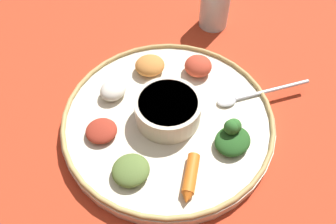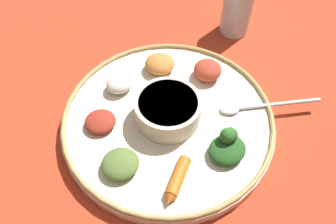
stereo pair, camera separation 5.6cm
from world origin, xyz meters
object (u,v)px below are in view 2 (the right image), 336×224
Objects in this scene: carrot_near_spoon at (177,180)px; drinking_glass at (237,13)px; center_bowl at (168,109)px; spoon at (254,107)px; greens_pile at (228,145)px.

drinking_glass reaches higher than carrot_near_spoon.
carrot_near_spoon is at bearing -107.30° from center_bowl.
center_bowl is 0.62× the size of spoon.
carrot_near_spoon is at bearing -132.79° from drinking_glass.
drinking_glass reaches higher than spoon.
center_bowl is 1.04× the size of drinking_glass.
greens_pile is (-0.09, -0.06, 0.01)m from spoon.
spoon is 0.23m from drinking_glass.
carrot_near_spoon is at bearing -157.69° from spoon.
carrot_near_spoon is 0.39m from drinking_glass.
center_bowl is 1.61× the size of carrot_near_spoon.
greens_pile reaches higher than spoon.
spoon is at bearing 32.74° from greens_pile.
center_bowl is 0.11m from greens_pile.
spoon is (0.14, -0.04, -0.02)m from center_bowl.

